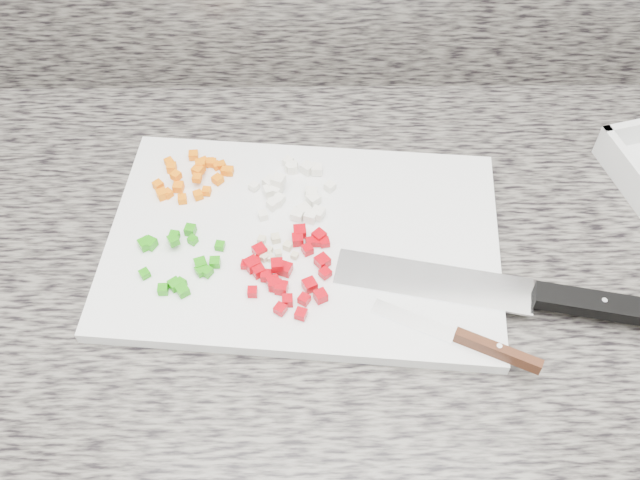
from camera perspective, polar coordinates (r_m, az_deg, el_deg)
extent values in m
cube|color=beige|center=(1.28, 1.97, -13.21)|extent=(3.92, 0.62, 0.86)
cube|color=#605C55|center=(0.89, 2.76, -0.82)|extent=(3.96, 0.64, 0.04)
cube|color=white|center=(0.86, -1.34, -0.11)|extent=(0.50, 0.35, 0.02)
cube|color=orange|center=(0.93, -9.54, 5.95)|extent=(0.01, 0.01, 0.01)
cube|color=orange|center=(0.95, -10.09, 6.71)|extent=(0.01, 0.01, 0.01)
cube|color=orange|center=(0.93, -7.58, 5.49)|extent=(0.01, 0.01, 0.01)
cube|color=orange|center=(0.94, -9.44, 5.93)|extent=(0.01, 0.01, 0.01)
cube|color=orange|center=(0.90, -10.96, 3.24)|extent=(0.01, 0.01, 0.01)
cube|color=orange|center=(0.95, -9.26, 6.26)|extent=(0.01, 0.01, 0.01)
cube|color=orange|center=(0.94, -11.78, 5.68)|extent=(0.01, 0.01, 0.01)
cube|color=orange|center=(0.94, -8.27, 5.92)|extent=(0.01, 0.01, 0.01)
cube|color=orange|center=(0.95, -11.98, 6.11)|extent=(0.01, 0.01, 0.01)
cube|color=orange|center=(0.94, -8.78, 6.16)|extent=(0.01, 0.01, 0.01)
cube|color=orange|center=(0.91, -12.52, 3.60)|extent=(0.02, 0.02, 0.01)
cube|color=orange|center=(0.91, -9.07, 3.89)|extent=(0.01, 0.01, 0.01)
cube|color=orange|center=(0.92, -8.19, 4.82)|extent=(0.02, 0.02, 0.01)
cube|color=orange|center=(0.91, -9.73, 3.57)|extent=(0.01, 0.01, 0.01)
cube|color=orange|center=(0.93, -7.30, 5.50)|extent=(0.01, 0.01, 0.01)
cube|color=orange|center=(0.92, -9.75, 5.51)|extent=(0.02, 0.02, 0.01)
cube|color=orange|center=(0.92, -11.26, 4.19)|extent=(0.01, 0.01, 0.01)
cube|color=orange|center=(0.92, -11.45, 5.07)|extent=(0.02, 0.02, 0.01)
cube|color=orange|center=(0.91, -9.81, 4.91)|extent=(0.01, 0.01, 0.01)
cube|color=orange|center=(0.93, -12.81, 4.29)|extent=(0.02, 0.02, 0.01)
cube|color=orange|center=(0.94, -8.67, 6.15)|extent=(0.01, 0.01, 0.01)
cube|color=orange|center=(0.91, -12.09, 3.66)|extent=(0.01, 0.01, 0.01)
cube|color=orange|center=(0.94, -7.87, 5.95)|extent=(0.01, 0.01, 0.01)
cube|color=white|center=(0.93, -2.57, 6.30)|extent=(0.02, 0.02, 0.01)
cube|color=white|center=(0.89, -3.29, 3.29)|extent=(0.02, 0.02, 0.01)
cube|color=white|center=(0.87, -0.18, 2.17)|extent=(0.02, 0.02, 0.01)
cube|color=white|center=(0.89, -0.55, 3.31)|extent=(0.02, 0.02, 0.01)
cube|color=white|center=(0.90, 0.81, 4.32)|extent=(0.02, 0.02, 0.01)
cube|color=white|center=(0.90, -0.87, 3.91)|extent=(0.01, 0.01, 0.01)
cube|color=white|center=(0.87, -0.76, 1.91)|extent=(0.02, 0.02, 0.01)
cube|color=white|center=(0.90, -3.57, 4.05)|extent=(0.02, 0.02, 0.01)
cube|color=white|center=(0.92, -2.30, 5.84)|extent=(0.02, 0.02, 0.01)
cube|color=white|center=(0.88, -3.70, 2.96)|extent=(0.02, 0.02, 0.01)
cube|color=white|center=(0.91, -4.02, 4.56)|extent=(0.02, 0.02, 0.01)
cube|color=white|center=(0.87, -1.80, 2.05)|extent=(0.02, 0.02, 0.01)
cube|color=white|center=(0.87, -1.29, 2.44)|extent=(0.02, 0.02, 0.01)
cube|color=white|center=(0.91, -5.30, 4.30)|extent=(0.01, 0.01, 0.01)
cube|color=white|center=(0.92, -1.03, 5.76)|extent=(0.02, 0.02, 0.01)
cube|color=white|center=(0.88, -3.80, 2.87)|extent=(0.02, 0.02, 0.01)
cube|color=white|center=(0.92, -2.27, 5.81)|extent=(0.01, 0.01, 0.01)
cube|color=white|center=(0.89, -3.35, 4.79)|extent=(0.02, 0.02, 0.01)
cube|color=white|center=(0.92, -0.26, 5.68)|extent=(0.01, 0.01, 0.01)
cube|color=white|center=(0.87, -4.59, 1.98)|extent=(0.01, 0.01, 0.01)
cube|color=white|center=(0.90, -4.05, 3.96)|extent=(0.02, 0.02, 0.01)
cube|color=white|center=(0.89, -0.65, 3.70)|extent=(0.01, 0.01, 0.01)
cube|color=#1E8D0C|center=(0.84, -13.86, -2.62)|extent=(0.01, 0.01, 0.01)
cube|color=#1E8D0C|center=(0.87, -11.67, 0.05)|extent=(0.01, 0.01, 0.01)
cube|color=#1E8D0C|center=(0.82, -12.45, -3.88)|extent=(0.01, 0.01, 0.01)
cube|color=#1E8D0C|center=(0.87, -13.83, -0.30)|extent=(0.02, 0.02, 0.01)
cube|color=#1E8D0C|center=(0.82, -11.54, -3.51)|extent=(0.02, 0.02, 0.01)
cube|color=#1E8D0C|center=(0.83, -9.05, -2.50)|extent=(0.02, 0.02, 0.01)
cube|color=#1E8D0C|center=(0.87, -10.33, 0.80)|extent=(0.01, 0.01, 0.01)
cube|color=#1E8D0C|center=(0.86, -10.14, 0.00)|extent=(0.01, 0.01, 0.01)
cube|color=#1E8D0C|center=(0.82, -11.09, -3.44)|extent=(0.01, 0.01, 0.01)
cube|color=#1E8D0C|center=(0.83, -9.50, -2.43)|extent=(0.02, 0.02, 0.01)
cube|color=#1E8D0C|center=(0.85, -11.65, -0.02)|extent=(0.02, 0.02, 0.01)
cube|color=#1E8D0C|center=(0.82, -10.93, -3.99)|extent=(0.02, 0.02, 0.01)
cube|color=#1E8D0C|center=(0.87, -13.43, -0.25)|extent=(0.02, 0.02, 0.01)
cube|color=#1E8D0C|center=(0.85, -8.01, -0.45)|extent=(0.01, 0.01, 0.01)
cube|color=#1E8D0C|center=(0.86, -11.58, 0.30)|extent=(0.01, 0.01, 0.01)
cube|color=#1E8D0C|center=(0.83, -9.53, -1.89)|extent=(0.02, 0.02, 0.01)
cube|color=#1E8D0C|center=(0.83, -8.40, -1.76)|extent=(0.01, 0.01, 0.01)
cube|color=#A9020C|center=(0.83, -5.38, -1.96)|extent=(0.01, 0.01, 0.01)
cube|color=#A9020C|center=(0.81, -3.46, -2.02)|extent=(0.01, 0.01, 0.01)
cube|color=#A9020C|center=(0.80, -2.62, -4.86)|extent=(0.01, 0.01, 0.01)
cube|color=#A9020C|center=(0.85, -0.07, 0.29)|extent=(0.02, 0.02, 0.01)
cube|color=#A9020C|center=(0.84, -1.01, -0.77)|extent=(0.02, 0.02, 0.01)
cube|color=#A9020C|center=(0.80, -3.10, -3.84)|extent=(0.02, 0.02, 0.01)
cube|color=#A9020C|center=(0.83, -5.47, -1.96)|extent=(0.02, 0.02, 0.01)
cube|color=#A9020C|center=(0.84, -0.10, -0.12)|extent=(0.01, 0.01, 0.01)
cube|color=#A9020C|center=(0.81, -3.61, -3.64)|extent=(0.02, 0.02, 0.01)
cube|color=#A9020C|center=(0.83, -5.98, -1.96)|extent=(0.01, 0.01, 0.01)
cube|color=#A9020C|center=(0.85, -1.80, 0.03)|extent=(0.01, 0.01, 0.01)
cube|color=#A9020C|center=(0.82, 0.42, -2.65)|extent=(0.02, 0.02, 0.01)
cube|color=#A9020C|center=(0.84, 0.38, -0.17)|extent=(0.01, 0.01, 0.01)
cube|color=#A9020C|center=(0.84, -4.85, -0.86)|extent=(0.02, 0.02, 0.01)
cube|color=#A9020C|center=(0.81, -5.43, -4.15)|extent=(0.01, 0.01, 0.01)
cube|color=#A9020C|center=(0.82, -2.81, -2.32)|extent=(0.02, 0.02, 0.01)
cube|color=#A9020C|center=(0.82, -4.96, -2.46)|extent=(0.02, 0.02, 0.01)
cube|color=#A9020C|center=(0.84, -0.78, -0.18)|extent=(0.01, 0.01, 0.01)
cube|color=#A9020C|center=(0.85, -1.63, 0.70)|extent=(0.02, 0.02, 0.01)
cube|color=#A9020C|center=(0.81, -3.72, -3.46)|extent=(0.02, 0.02, 0.01)
cube|color=#A9020C|center=(0.83, -5.17, -1.65)|extent=(0.01, 0.01, 0.01)
cube|color=#A9020C|center=(0.81, -0.84, -3.62)|extent=(0.02, 0.02, 0.01)
cube|color=#A9020C|center=(0.82, -4.30, -2.86)|extent=(0.01, 0.01, 0.01)
cube|color=#A9020C|center=(0.80, 0.05, -4.50)|extent=(0.02, 0.02, 0.01)
cube|color=#A9020C|center=(0.82, 0.19, -1.70)|extent=(0.02, 0.02, 0.01)
cube|color=#A9020C|center=(0.79, -3.19, -5.53)|extent=(0.02, 0.02, 0.01)
cube|color=#A9020C|center=(0.80, -1.27, -4.76)|extent=(0.02, 0.02, 0.01)
cube|color=#A9020C|center=(0.79, -1.54, -5.92)|extent=(0.02, 0.02, 0.01)
cube|color=beige|center=(0.85, -3.57, 0.14)|extent=(0.01, 0.01, 0.01)
cube|color=beige|center=(0.83, -4.43, -1.37)|extent=(0.01, 0.01, 0.01)
cube|color=beige|center=(0.84, -4.21, -0.84)|extent=(0.01, 0.01, 0.01)
cube|color=beige|center=(0.85, -3.69, 0.22)|extent=(0.01, 0.01, 0.01)
cube|color=beige|center=(0.85, -4.68, 0.01)|extent=(0.01, 0.01, 0.01)
cube|color=beige|center=(0.84, -3.36, -1.03)|extent=(0.01, 0.01, 0.01)
cube|color=beige|center=(0.84, -4.51, -1.31)|extent=(0.01, 0.01, 0.01)
cube|color=beige|center=(0.83, -4.04, -1.37)|extent=(0.01, 0.01, 0.01)
cube|color=beige|center=(0.84, -4.87, -1.25)|extent=(0.01, 0.01, 0.01)
cube|color=beige|center=(0.83, -2.03, -1.25)|extent=(0.01, 0.01, 0.01)
cube|color=beige|center=(0.84, -2.58, -0.48)|extent=(0.01, 0.01, 0.01)
cube|color=white|center=(0.83, 9.05, -3.30)|extent=(0.23, 0.10, 0.00)
cube|color=black|center=(0.85, 21.62, -4.87)|extent=(0.15, 0.06, 0.02)
cylinder|color=white|center=(0.84, 21.80, -4.53)|extent=(0.01, 0.01, 0.00)
cube|color=white|center=(0.79, 7.47, -6.45)|extent=(0.09, 0.06, 0.00)
cube|color=#4B2112|center=(0.78, 14.02, -8.58)|extent=(0.09, 0.05, 0.02)
cylinder|color=white|center=(0.77, 14.15, -8.25)|extent=(0.01, 0.01, 0.00)
cube|color=silver|center=(0.98, 23.84, 4.51)|extent=(0.05, 0.16, 0.04)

